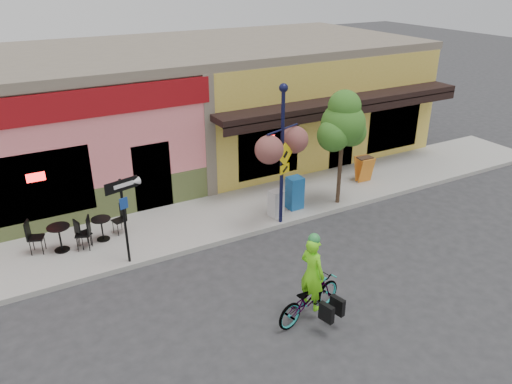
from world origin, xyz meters
TOP-DOWN VIEW (x-y plane):
  - ground at (0.00, 0.00)m, footprint 90.00×90.00m
  - sidewalk at (0.00, 2.00)m, footprint 24.00×3.00m
  - curb at (0.00, 0.55)m, footprint 24.00×0.12m
  - building at (0.00, 7.50)m, footprint 18.20×8.20m
  - bicycle at (-1.70, -3.29)m, footprint 1.98×1.07m
  - cyclist_rider at (-1.65, -3.29)m, footprint 0.55×0.72m
  - lamp_post at (-0.00, 0.65)m, footprint 1.44×0.96m
  - one_way_sign at (-4.63, 0.69)m, footprint 0.92×0.41m
  - cafe_set_left at (-6.08, 2.13)m, footprint 1.78×1.29m
  - cafe_set_right at (-4.95, 2.18)m, footprint 1.58×1.08m
  - newspaper_box_blue at (0.88, 1.24)m, footprint 0.48×0.43m
  - newspaper_box_grey at (0.08, 1.06)m, footprint 0.45×0.42m
  - street_tree at (2.34, 0.89)m, footprint 1.93×1.93m
  - sandwich_board at (4.23, 1.70)m, footprint 0.57×0.43m

SIDE VIEW (x-z plane):
  - ground at x=0.00m, z-range 0.00..0.00m
  - sidewalk at x=0.00m, z-range 0.00..0.15m
  - curb at x=0.00m, z-range 0.00..0.15m
  - bicycle at x=-1.70m, z-range 0.00..0.99m
  - newspaper_box_grey at x=0.08m, z-range 0.15..0.99m
  - cafe_set_right at x=-4.95m, z-range 0.15..1.01m
  - sandwich_board at x=4.23m, z-range 0.15..1.06m
  - cafe_set_left at x=-6.08m, z-range 0.15..1.11m
  - newspaper_box_blue at x=0.88m, z-range 0.15..1.20m
  - cyclist_rider at x=-1.65m, z-range 0.00..1.75m
  - one_way_sign at x=-4.63m, z-range 0.15..2.49m
  - street_tree at x=2.34m, z-range 0.15..3.90m
  - building at x=0.00m, z-range 0.00..4.50m
  - lamp_post at x=0.00m, z-range 0.15..4.35m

